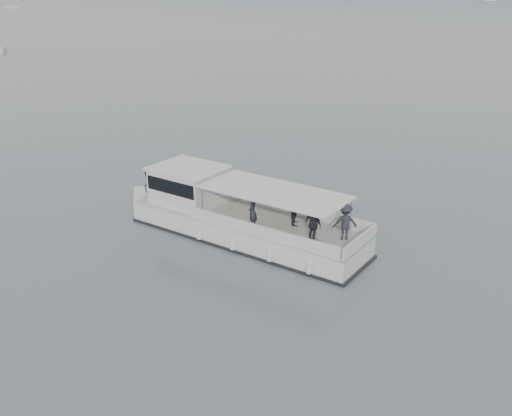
% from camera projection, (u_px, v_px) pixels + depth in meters
% --- Properties ---
extents(ground, '(1400.00, 1400.00, 0.00)m').
position_uv_depth(ground, '(190.00, 265.00, 23.87)').
color(ground, '#546063').
rests_on(ground, ground).
extents(tour_boat, '(13.11, 4.51, 5.45)m').
position_uv_depth(tour_boat, '(227.00, 215.00, 26.65)').
color(tour_boat, silver).
rests_on(tour_boat, ground).
extents(moored_fleet, '(379.21, 343.74, 10.84)m').
position_uv_depth(moored_fleet, '(386.00, 13.00, 190.72)').
color(moored_fleet, silver).
rests_on(moored_fleet, ground).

